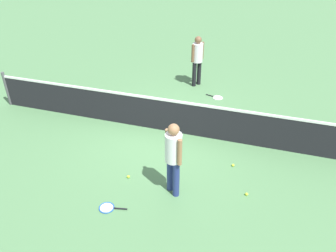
{
  "coord_description": "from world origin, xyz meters",
  "views": [
    {
      "loc": [
        2.44,
        -7.51,
        5.11
      ],
      "look_at": [
        0.46,
        -1.13,
        0.9
      ],
      "focal_mm": 36.73,
      "sensor_mm": 36.0,
      "label": 1
    }
  ],
  "objects_px": {
    "player_far_side": "(197,57)",
    "tennis_ball_stray_left": "(128,177)",
    "tennis_ball_midcourt": "(247,194)",
    "tennis_racket_near_player": "(108,208)",
    "tennis_ball_baseline": "(233,165)",
    "tennis_racket_far_player": "(217,98)",
    "player_near_side": "(173,154)"
  },
  "relations": [
    {
      "from": "player_near_side",
      "to": "player_far_side",
      "type": "height_order",
      "value": "same"
    },
    {
      "from": "tennis_racket_far_player",
      "to": "tennis_ball_baseline",
      "type": "distance_m",
      "value": 3.48
    },
    {
      "from": "player_near_side",
      "to": "tennis_racket_near_player",
      "type": "bearing_deg",
      "value": -142.61
    },
    {
      "from": "player_far_side",
      "to": "tennis_racket_far_player",
      "type": "relative_size",
      "value": 2.8
    },
    {
      "from": "tennis_ball_midcourt",
      "to": "tennis_racket_near_player",
      "type": "bearing_deg",
      "value": -155.36
    },
    {
      "from": "tennis_racket_far_player",
      "to": "tennis_ball_midcourt",
      "type": "distance_m",
      "value": 4.45
    },
    {
      "from": "tennis_ball_midcourt",
      "to": "tennis_racket_far_player",
      "type": "bearing_deg",
      "value": 108.37
    },
    {
      "from": "player_near_side",
      "to": "tennis_racket_far_player",
      "type": "bearing_deg",
      "value": 88.54
    },
    {
      "from": "tennis_racket_far_player",
      "to": "tennis_ball_midcourt",
      "type": "xyz_separation_m",
      "value": [
        1.4,
        -4.22,
        0.02
      ]
    },
    {
      "from": "tennis_racket_near_player",
      "to": "tennis_ball_midcourt",
      "type": "relative_size",
      "value": 9.16
    },
    {
      "from": "tennis_ball_midcourt",
      "to": "tennis_ball_baseline",
      "type": "relative_size",
      "value": 1.0
    },
    {
      "from": "tennis_racket_near_player",
      "to": "tennis_racket_far_player",
      "type": "xyz_separation_m",
      "value": [
        1.24,
        5.43,
        0.0
      ]
    },
    {
      "from": "tennis_ball_midcourt",
      "to": "tennis_ball_baseline",
      "type": "bearing_deg",
      "value": 114.9
    },
    {
      "from": "tennis_ball_midcourt",
      "to": "tennis_ball_baseline",
      "type": "distance_m",
      "value": 0.98
    },
    {
      "from": "tennis_racket_far_player",
      "to": "tennis_ball_stray_left",
      "type": "xyz_separation_m",
      "value": [
        -1.2,
        -4.44,
        0.02
      ]
    },
    {
      "from": "player_near_side",
      "to": "tennis_ball_baseline",
      "type": "height_order",
      "value": "player_near_side"
    },
    {
      "from": "tennis_ball_baseline",
      "to": "tennis_ball_stray_left",
      "type": "xyz_separation_m",
      "value": [
        -2.19,
        -1.11,
        0.0
      ]
    },
    {
      "from": "tennis_racket_far_player",
      "to": "tennis_ball_baseline",
      "type": "relative_size",
      "value": 9.2
    },
    {
      "from": "player_far_side",
      "to": "tennis_racket_far_player",
      "type": "bearing_deg",
      "value": -40.88
    },
    {
      "from": "player_far_side",
      "to": "tennis_ball_stray_left",
      "type": "relative_size",
      "value": 25.76
    },
    {
      "from": "tennis_racket_far_player",
      "to": "tennis_racket_near_player",
      "type": "bearing_deg",
      "value": -102.82
    },
    {
      "from": "tennis_ball_stray_left",
      "to": "tennis_ball_midcourt",
      "type": "bearing_deg",
      "value": 4.82
    },
    {
      "from": "tennis_racket_near_player",
      "to": "tennis_racket_far_player",
      "type": "relative_size",
      "value": 1.0
    },
    {
      "from": "player_far_side",
      "to": "tennis_racket_near_player",
      "type": "relative_size",
      "value": 2.81
    },
    {
      "from": "tennis_racket_near_player",
      "to": "tennis_ball_stray_left",
      "type": "xyz_separation_m",
      "value": [
        0.03,
        0.99,
        0.02
      ]
    },
    {
      "from": "tennis_racket_near_player",
      "to": "tennis_ball_midcourt",
      "type": "bearing_deg",
      "value": 24.64
    },
    {
      "from": "tennis_racket_far_player",
      "to": "tennis_ball_stray_left",
      "type": "height_order",
      "value": "tennis_ball_stray_left"
    },
    {
      "from": "player_near_side",
      "to": "player_far_side",
      "type": "relative_size",
      "value": 1.0
    },
    {
      "from": "player_near_side",
      "to": "tennis_racket_near_player",
      "type": "xyz_separation_m",
      "value": [
        -1.12,
        -0.86,
        -1.0
      ]
    },
    {
      "from": "player_far_side",
      "to": "tennis_ball_stray_left",
      "type": "distance_m",
      "value": 5.29
    },
    {
      "from": "player_near_side",
      "to": "tennis_ball_midcourt",
      "type": "height_order",
      "value": "player_near_side"
    },
    {
      "from": "tennis_racket_near_player",
      "to": "tennis_ball_stray_left",
      "type": "distance_m",
      "value": 0.99
    }
  ]
}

